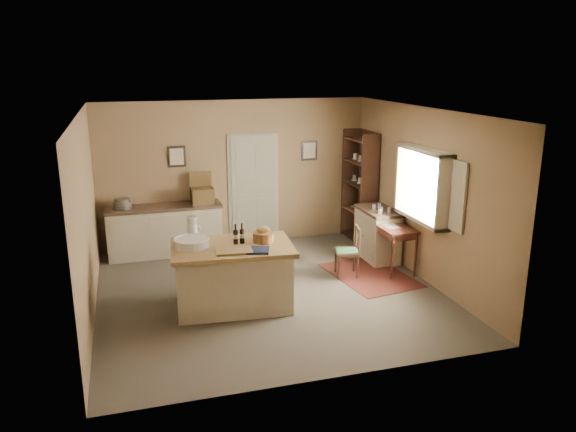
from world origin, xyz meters
name	(u,v)px	position (x,y,z in m)	size (l,w,h in m)	color
ground	(269,292)	(0.00, 0.00, 0.00)	(5.00, 5.00, 0.00)	brown
wall_back	(235,174)	(0.00, 2.50, 1.35)	(5.00, 0.10, 2.70)	#8B6D4C
wall_front	(329,263)	(0.00, -2.50, 1.35)	(5.00, 0.10, 2.70)	#8B6D4C
wall_left	(86,219)	(-2.50, 0.00, 1.35)	(0.10, 5.00, 2.70)	#8B6D4C
wall_right	(423,194)	(2.50, 0.00, 1.35)	(0.10, 5.00, 2.70)	#8B6D4C
ceiling	(268,111)	(0.00, 0.00, 2.70)	(5.00, 5.00, 0.00)	silver
door	(254,188)	(0.35, 2.47, 1.05)	(0.97, 0.06, 2.11)	#A7A98F
framed_prints	(245,153)	(0.20, 2.48, 1.72)	(2.82, 0.02, 0.38)	black
window	(426,185)	(2.42, -0.20, 1.55)	(0.25, 1.99, 1.12)	#C1B698
work_island	(232,274)	(-0.62, -0.33, 0.48)	(1.76, 1.22, 1.20)	#C1B698
sideboard	(165,229)	(-1.34, 2.20, 0.48)	(2.02, 0.58, 1.18)	#C1B698
rug	(370,275)	(1.75, 0.20, 0.00)	(1.10, 1.60, 0.01)	#48160E
writing_desk	(394,232)	(2.20, 0.30, 0.66)	(0.50, 0.81, 0.82)	#361711
desk_chair	(347,252)	(1.37, 0.30, 0.40)	(0.37, 0.37, 0.80)	black
right_cabinet	(378,234)	(2.20, 0.91, 0.46)	(0.53, 0.95, 0.99)	#C1B698
shelving_unit	(362,187)	(2.36, 2.00, 1.06)	(0.36, 0.95, 2.12)	black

